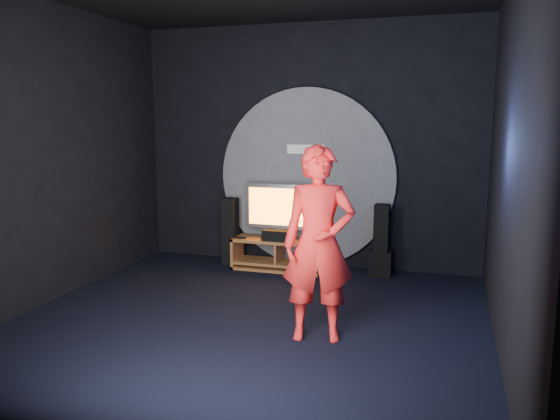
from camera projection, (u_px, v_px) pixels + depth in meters
The scene contains 14 objects.
floor at pixel (249, 321), 5.87m from camera, with size 5.00×5.00×0.00m, color black.
back_wall at pixel (308, 147), 7.94m from camera, with size 5.00×0.04×3.50m, color black.
front_wall at pixel (98, 188), 3.23m from camera, with size 5.00×0.04×3.50m, color black.
left_wall at pixel (45, 154), 6.31m from camera, with size 0.04×5.00×3.50m, color black.
right_wall at pixel (510, 165), 4.85m from camera, with size 0.04×5.00×3.50m, color black.
wall_disc_panel at pixel (306, 178), 7.96m from camera, with size 2.60×0.11×2.60m.
media_console at pixel (280, 256), 7.86m from camera, with size 1.34×0.45×0.45m.
tv at pixel (280, 209), 7.81m from camera, with size 1.04×0.22×0.79m.
center_speaker at pixel (277, 236), 7.69m from camera, with size 0.40×0.15×0.15m, color black.
remote at pixel (240, 238), 7.86m from camera, with size 0.18×0.05×0.02m, color black.
tower_speaker_left at pixel (230, 232), 8.10m from camera, with size 0.20×0.22×1.00m, color black.
tower_speaker_right at pixel (381, 240), 7.51m from camera, with size 0.20×0.22×1.00m, color black.
subwoofer at pixel (380, 263), 7.60m from camera, with size 0.32×0.32×0.35m, color black.
player at pixel (319, 244), 5.28m from camera, with size 0.70×0.46×1.92m, color red.
Camera 1 is at (1.98, -5.24, 2.16)m, focal length 35.00 mm.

